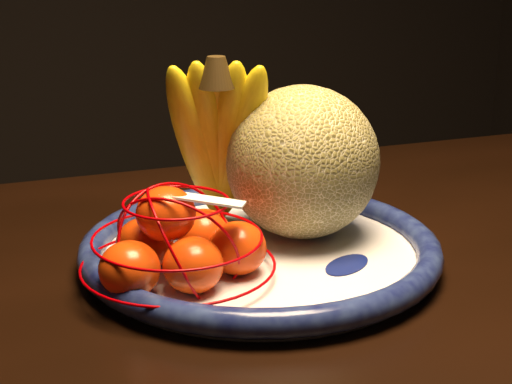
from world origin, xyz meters
name	(u,v)px	position (x,y,z in m)	size (l,w,h in m)	color
dining_table	(334,350)	(-0.05, 0.06, 0.63)	(1.45, 0.92, 0.70)	black
fruit_bowl	(260,250)	(-0.10, 0.13, 0.72)	(0.35, 0.35, 0.03)	white
cantaloupe	(303,162)	(-0.05, 0.15, 0.79)	(0.15, 0.15, 0.15)	olive
banana_bunch	(219,136)	(-0.12, 0.20, 0.82)	(0.12, 0.13, 0.20)	yellow
mandarin_bag	(179,246)	(-0.19, 0.10, 0.75)	(0.19, 0.19, 0.11)	#F73405
price_tag	(203,199)	(-0.18, 0.08, 0.79)	(0.07, 0.03, 0.00)	white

